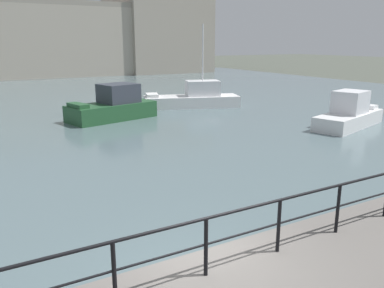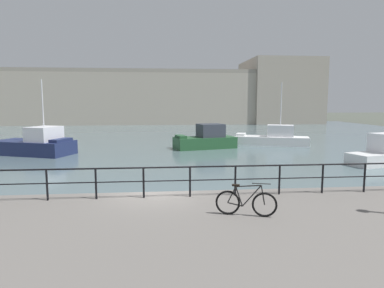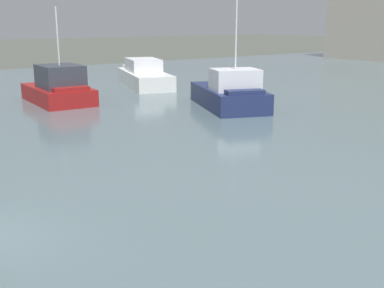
{
  "view_description": "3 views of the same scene",
  "coord_description": "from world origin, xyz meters",
  "px_view_note": "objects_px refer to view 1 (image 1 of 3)",
  "views": [
    {
      "loc": [
        -3.51,
        -5.82,
        4.88
      ],
      "look_at": [
        2.64,
        5.1,
        1.62
      ],
      "focal_mm": 36.76,
      "sensor_mm": 36.0,
      "label": 1
    },
    {
      "loc": [
        0.22,
        -12.04,
        4.28
      ],
      "look_at": [
        2.03,
        7.19,
        1.86
      ],
      "focal_mm": 31.28,
      "sensor_mm": 36.0,
      "label": 2
    },
    {
      "loc": [
        11.12,
        -1.29,
        4.94
      ],
      "look_at": [
        2.26,
        4.94,
        2.13
      ],
      "focal_mm": 44.99,
      "sensor_mm": 36.0,
      "label": 3
    }
  ],
  "objects_px": {
    "harbor_building": "(37,39)",
    "moored_harbor_tender": "(349,114)",
    "moored_green_narrowboat": "(113,106)",
    "moored_white_yacht": "(194,98)"
  },
  "relations": [
    {
      "from": "harbor_building",
      "to": "moored_green_narrowboat",
      "type": "distance_m",
      "value": 39.66
    },
    {
      "from": "harbor_building",
      "to": "moored_harbor_tender",
      "type": "xyz_separation_m",
      "value": [
        9.75,
        -48.5,
        -4.51
      ]
    },
    {
      "from": "moored_green_narrowboat",
      "to": "moored_harbor_tender",
      "type": "bearing_deg",
      "value": 126.8
    },
    {
      "from": "harbor_building",
      "to": "moored_harbor_tender",
      "type": "bearing_deg",
      "value": -78.64
    },
    {
      "from": "harbor_building",
      "to": "moored_white_yacht",
      "type": "relative_size",
      "value": 8.57
    },
    {
      "from": "moored_white_yacht",
      "to": "moored_harbor_tender",
      "type": "bearing_deg",
      "value": 130.83
    },
    {
      "from": "harbor_building",
      "to": "moored_harbor_tender",
      "type": "height_order",
      "value": "harbor_building"
    },
    {
      "from": "moored_harbor_tender",
      "to": "moored_white_yacht",
      "type": "height_order",
      "value": "moored_white_yacht"
    },
    {
      "from": "moored_green_narrowboat",
      "to": "moored_harbor_tender",
      "type": "xyz_separation_m",
      "value": [
        11.4,
        -9.13,
        -0.1
      ]
    },
    {
      "from": "moored_harbor_tender",
      "to": "moored_white_yacht",
      "type": "xyz_separation_m",
      "value": [
        -4.37,
        10.94,
        -0.05
      ]
    }
  ]
}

